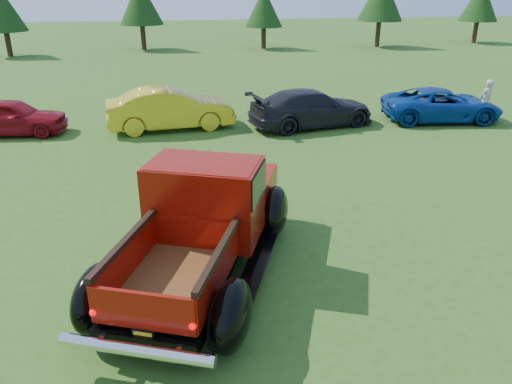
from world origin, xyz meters
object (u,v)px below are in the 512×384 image
Objects in this scene: show_car_grey at (312,108)px; spectator at (486,101)px; show_car_blue at (442,105)px; tree_west at (2,8)px; tree_mid_left at (140,2)px; pickup_truck at (206,217)px; tree_far_east at (480,1)px; show_car_red at (11,117)px; show_car_yellow at (171,109)px; tree_mid_right at (264,7)px.

spectator reaches higher than show_car_grey.
tree_west is at bearing 52.03° from show_car_blue.
tree_mid_left is 0.87× the size of pickup_truck.
show_car_grey is at bearing 84.94° from pickup_truck.
pickup_truck is (-25.06, -31.15, -2.29)m from tree_far_east.
spectator is at bearing -44.27° from tree_west.
tree_far_east reaches higher than show_car_blue.
show_car_yellow reaches higher than show_car_red.
spectator is at bearing -121.52° from tree_far_east.
tree_mid_left is at bearing -3.81° from show_car_red.
pickup_truck is 1.60× the size of show_car_red.
pickup_truck is at bearing -69.75° from tree_west.
show_car_blue is at bearing -124.65° from tree_far_east.
tree_west is 1.27× the size of show_car_red.
tree_west is at bearing -167.47° from tree_mid_left.
show_car_grey is 6.50m from spectator.
tree_west is 1.05× the size of show_car_yellow.
spectator is (11.45, -1.13, 0.06)m from show_car_yellow.
tree_mid_right reaches higher than pickup_truck.
spectator is (-14.05, -22.90, -2.46)m from tree_far_east.
show_car_yellow is (-7.50, -21.27, -2.25)m from tree_mid_right.
tree_mid_right is 0.96× the size of show_car_grey.
spectator reaches higher than show_car_yellow.
tree_mid_left reaches higher than show_car_yellow.
tree_mid_right is at bearing -6.34° from tree_mid_left.
tree_mid_right is 22.21m from show_car_blue.
tree_mid_right is 0.76× the size of pickup_truck.
tree_mid_left is 22.51m from show_car_red.
tree_west is 29.41m from show_car_blue.
tree_west is 31.67m from pickup_truck.
tree_far_east reaches higher than show_car_grey.
show_car_red is at bearing 143.24° from pickup_truck.
tree_mid_right is 31.51m from pickup_truck.
show_car_blue is 1.55m from spectator.
show_car_yellow is at bearing 93.82° from show_car_blue.
tree_west is 1.01× the size of show_car_grey.
tree_mid_right reaches higher than show_car_blue.
tree_mid_left is at bearing 4.34° from show_car_grey.
tree_mid_right reaches higher than spectator.
tree_mid_left is 25.81m from show_car_blue.
show_car_grey is 1.05× the size of show_car_blue.
tree_mid_right is at bearing 14.13° from show_car_blue.
show_car_yellow is at bearing -139.51° from tree_far_east.
tree_far_east is at bearing -54.13° from show_car_grey.
tree_mid_right reaches higher than show_car_red.
tree_mid_right reaches higher than show_car_yellow.
show_car_grey is (4.99, -0.54, -0.06)m from show_car_yellow.
pickup_truck is 9.94m from show_car_grey.
tree_mid_right is 0.92× the size of tree_far_east.
tree_mid_left is at bearing 12.53° from tree_west.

